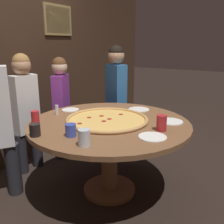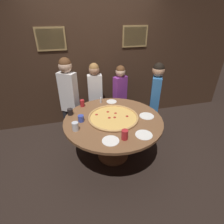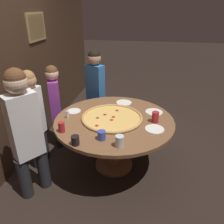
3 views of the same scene
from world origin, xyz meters
name	(u,v)px [view 1 (image 1 of 3)]	position (x,y,z in m)	size (l,w,h in m)	color
ground_plane	(109,190)	(0.00, 0.00, 0.00)	(24.00, 24.00, 0.00)	black
back_wall	(9,56)	(0.00, 1.35, 1.30)	(6.40, 0.08, 2.60)	#3D281C
dining_table	(109,135)	(0.00, 0.00, 0.60)	(1.51, 1.51, 0.74)	brown
giant_pizza	(107,119)	(0.01, 0.03, 0.75)	(0.78, 0.78, 0.03)	#EAB75B
drink_cup_far_right	(84,138)	(-0.58, -0.15, 0.80)	(0.09, 0.09, 0.12)	silver
drink_cup_centre_back	(35,130)	(-0.63, 0.30, 0.79)	(0.09, 0.09, 0.10)	black
drink_cup_near_right	(162,123)	(0.01, -0.51, 0.81)	(0.09, 0.09, 0.14)	#B22328
drink_cup_beside_pizza	(71,130)	(-0.48, 0.06, 0.79)	(0.09, 0.09, 0.10)	#384CB7
drink_cup_far_left	(35,117)	(-0.41, 0.54, 0.80)	(0.07, 0.07, 0.12)	#B22328
white_plate_near_front	(152,137)	(-0.17, -0.50, 0.74)	(0.22, 0.22, 0.01)	white
white_plate_right_side	(139,109)	(0.53, -0.06, 0.74)	(0.23, 0.23, 0.01)	white
white_plate_far_back	(70,110)	(0.13, 0.58, 0.74)	(0.19, 0.19, 0.01)	white
white_plate_left_side	(170,121)	(0.29, -0.50, 0.74)	(0.23, 0.23, 0.01)	white
condiment_shaker	(57,110)	(-0.07, 0.59, 0.79)	(0.04, 0.04, 0.10)	silver
diner_centre_back	(61,102)	(0.41, 0.97, 0.73)	(0.34, 0.23, 1.29)	#232328
diner_far_left	(116,93)	(0.94, 0.48, 0.81)	(0.28, 0.37, 1.42)	#232328
diner_side_right	(25,107)	(-0.09, 1.05, 0.77)	(0.34, 0.20, 1.35)	#232328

